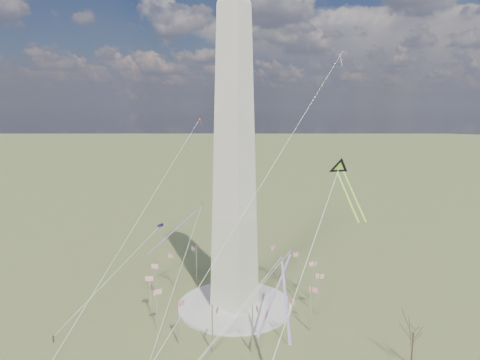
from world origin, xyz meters
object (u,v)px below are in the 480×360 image
Objects in this scene: washington_monument at (234,155)px; person_west at (53,339)px; kite_delta_black at (341,171)px; tree_near at (414,330)px.

washington_monument reaches higher than person_west.
washington_monument is at bearing -25.92° from kite_delta_black.
kite_delta_black is (-23.91, 10.57, 35.37)m from tree_near.
tree_near is (53.32, -1.03, -38.65)m from washington_monument.
kite_delta_black reaches higher than person_west.
person_west is at bearing -0.83° from kite_delta_black.
tree_near is 7.10× the size of person_west.
person_west is 0.12× the size of kite_delta_black.
person_west is (-28.22, -44.33, -47.03)m from washington_monument.
person_west is 90.21m from kite_delta_black.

